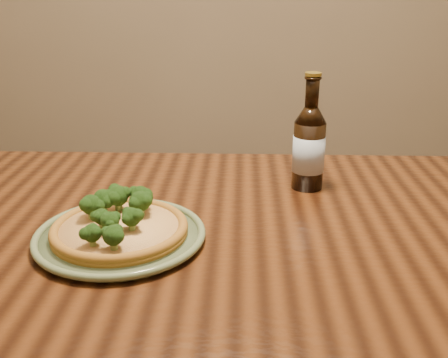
{
  "coord_description": "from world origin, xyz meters",
  "views": [
    {
      "loc": [
        0.07,
        -0.8,
        1.2
      ],
      "look_at": [
        0.03,
        0.18,
        0.82
      ],
      "focal_mm": 42.0,
      "sensor_mm": 36.0,
      "label": 1
    }
  ],
  "objects_px": {
    "table": "(205,270)",
    "pizza": "(119,225)",
    "plate": "(120,235)",
    "beer_bottle": "(309,147)"
  },
  "relations": [
    {
      "from": "pizza",
      "to": "beer_bottle",
      "type": "xyz_separation_m",
      "value": [
        0.37,
        0.27,
        0.07
      ]
    },
    {
      "from": "table",
      "to": "beer_bottle",
      "type": "bearing_deg",
      "value": 44.54
    },
    {
      "from": "table",
      "to": "plate",
      "type": "xyz_separation_m",
      "value": [
        -0.15,
        -0.06,
        0.1
      ]
    },
    {
      "from": "table",
      "to": "beer_bottle",
      "type": "xyz_separation_m",
      "value": [
        0.22,
        0.21,
        0.19
      ]
    },
    {
      "from": "plate",
      "to": "pizza",
      "type": "distance_m",
      "value": 0.02
    },
    {
      "from": "plate",
      "to": "pizza",
      "type": "height_order",
      "value": "pizza"
    },
    {
      "from": "table",
      "to": "pizza",
      "type": "bearing_deg",
      "value": -159.92
    },
    {
      "from": "table",
      "to": "pizza",
      "type": "distance_m",
      "value": 0.2
    },
    {
      "from": "plate",
      "to": "beer_bottle",
      "type": "relative_size",
      "value": 1.19
    },
    {
      "from": "plate",
      "to": "table",
      "type": "bearing_deg",
      "value": 21.4
    }
  ]
}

